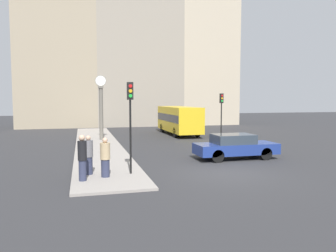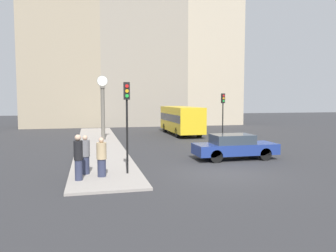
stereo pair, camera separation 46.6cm
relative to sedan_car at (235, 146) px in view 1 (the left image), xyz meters
The scene contains 11 objects.
ground_plane 3.85m from the sedan_car, 120.81° to the right, with size 120.00×120.00×0.00m, color #2D2D30.
sidewalk_corner 10.73m from the sedan_car, 132.67° to the left, with size 3.15×26.25×0.10m, color gray.
building_row 26.50m from the sedan_car, 93.30° to the left, with size 27.62×5.00×18.43m.
sedan_car is the anchor object (origin of this frame).
bus_distant 13.21m from the sedan_car, 87.33° to the left, with size 2.34×7.79×2.65m.
traffic_light_near 7.19m from the sedan_car, 157.63° to the right, with size 0.26×0.24×4.01m.
traffic_light_far 7.84m from the sedan_car, 71.96° to the left, with size 0.26×0.24×3.83m.
street_clock 12.37m from the sedan_car, 124.11° to the left, with size 0.88×0.41×5.19m.
pedestrian_tan_coat 8.01m from the sedan_car, 158.36° to the right, with size 0.42×0.42×1.67m.
pedestrian_black_jacket 9.05m from the sedan_car, 157.94° to the right, with size 0.36×0.36×1.86m.
pedestrian_grey_jacket 8.44m from the sedan_car, 164.14° to the right, with size 0.39×0.39×1.71m.
Camera 1 is at (-6.43, -13.52, 3.36)m, focal length 35.00 mm.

